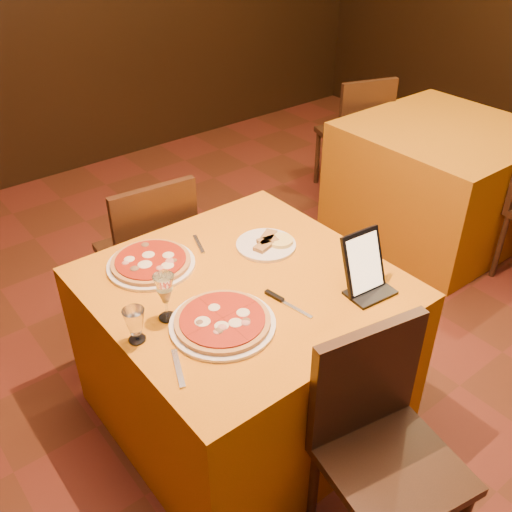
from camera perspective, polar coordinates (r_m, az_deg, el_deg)
floor at (r=2.79m, az=15.18°, el=-15.98°), size 6.00×7.00×0.01m
main_table at (r=2.48m, az=-1.21°, el=-9.54°), size 1.10×1.10×0.75m
side_table at (r=4.01m, az=17.71°, el=7.14°), size 1.10×1.10×0.75m
chair_main_near at (r=2.05m, az=13.52°, el=-19.85°), size 0.48×0.48×0.91m
chair_main_far at (r=3.00m, az=-11.00°, el=0.38°), size 0.51×0.51×0.91m
chair_side_far at (r=4.42m, az=9.50°, el=11.93°), size 0.50×0.50×0.91m
pizza_near at (r=2.03m, az=-3.37°, el=-6.65°), size 0.38×0.38×0.03m
pizza_far at (r=2.35m, az=-10.45°, el=-0.69°), size 0.36×0.36×0.03m
cutlet_dish at (r=2.44m, az=1.00°, el=1.23°), size 0.26×0.26×0.03m
wine_glass at (r=2.03m, az=-9.05°, el=-4.07°), size 0.08×0.08×0.19m
water_glass at (r=1.98m, az=-11.99°, el=-6.82°), size 0.07×0.07×0.13m
tablet at (r=2.17m, az=10.69°, el=-0.61°), size 0.18×0.11×0.23m
knife at (r=2.11m, az=3.59°, el=-5.07°), size 0.04×0.19×0.01m
fork_near at (r=1.89m, az=-7.79°, el=-11.05°), size 0.09×0.17×0.01m
fork_far at (r=2.47m, az=-5.75°, el=1.19°), size 0.07×0.15×0.01m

